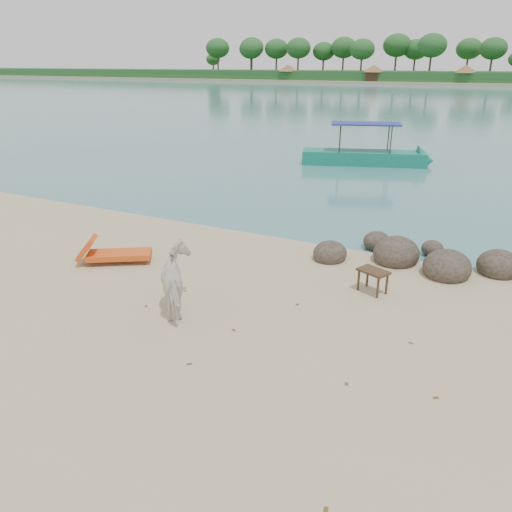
{
  "coord_description": "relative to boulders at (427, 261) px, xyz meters",
  "views": [
    {
      "loc": [
        4.31,
        -7.71,
        5.24
      ],
      "look_at": [
        -0.65,
        2.0,
        1.0
      ],
      "focal_mm": 35.0,
      "sensor_mm": 36.0,
      "label": 1
    }
  ],
  "objects": [
    {
      "name": "water",
      "position": [
        -2.74,
        84.35,
        -0.19
      ],
      "size": [
        400.0,
        400.0,
        0.0
      ],
      "primitive_type": "plane",
      "color": "#3C7979",
      "rests_on": "ground"
    },
    {
      "name": "far_shore",
      "position": [
        -2.74,
        164.35,
        -0.19
      ],
      "size": [
        420.0,
        90.0,
        1.4
      ],
      "primitive_type": "cube",
      "color": "tan",
      "rests_on": "ground"
    },
    {
      "name": "far_scenery",
      "position": [
        -2.71,
        131.05,
        2.95
      ],
      "size": [
        420.0,
        18.0,
        9.5
      ],
      "color": "#1E4C1E",
      "rests_on": "ground"
    },
    {
      "name": "boulders",
      "position": [
        0.0,
        0.0,
        0.0
      ],
      "size": [
        6.27,
        2.77,
        0.95
      ],
      "rotation": [
        0.0,
        0.0,
        0.37
      ],
      "color": "#302A20",
      "rests_on": "ground"
    },
    {
      "name": "cow",
      "position": [
        -4.51,
        -5.2,
        0.52
      ],
      "size": [
        1.71,
        1.78,
        1.43
      ],
      "primitive_type": "imported",
      "rotation": [
        0.0,
        0.0,
        3.87
      ],
      "color": "white",
      "rests_on": "ground"
    },
    {
      "name": "side_table",
      "position": [
        -0.92,
        -2.31,
        0.09
      ],
      "size": [
        0.83,
        0.7,
        0.57
      ],
      "primitive_type": null,
      "rotation": [
        0.0,
        0.0,
        -0.4
      ],
      "color": "#342014",
      "rests_on": "ground"
    },
    {
      "name": "lounge_chair",
      "position": [
        -7.7,
        -3.57,
        0.13
      ],
      "size": [
        2.24,
        1.81,
        0.65
      ],
      "primitive_type": null,
      "rotation": [
        0.0,
        0.0,
        0.57
      ],
      "color": "red",
      "rests_on": "ground"
    },
    {
      "name": "boat_near",
      "position": [
        -5.73,
        13.99,
        1.61
      ],
      "size": [
        7.6,
        3.93,
        3.61
      ],
      "primitive_type": null,
      "rotation": [
        0.0,
        0.0,
        0.32
      ],
      "color": "#11745E",
      "rests_on": "water"
    },
    {
      "name": "dead_leaves",
      "position": [
        -1.63,
        -5.96,
        -0.19
      ],
      "size": [
        6.57,
        5.19,
        0.0
      ],
      "color": "brown",
      "rests_on": "ground"
    }
  ]
}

